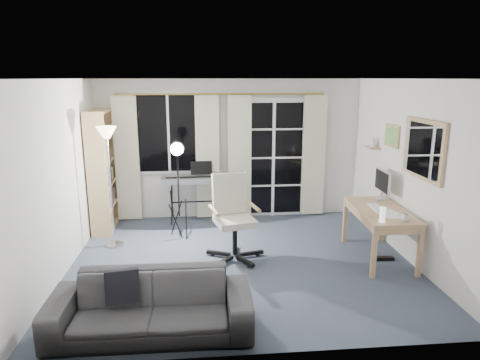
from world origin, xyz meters
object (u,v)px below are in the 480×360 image
torchiere_lamp (108,151)px  studio_light (177,160)px  monitor (383,182)px  bookshelf (100,174)px  mug (406,217)px  office_chair (232,209)px  keyboard_piano (202,180)px  sofa (150,296)px  desk (380,215)px

torchiere_lamp → studio_light: size_ratio=1.15×
torchiere_lamp → monitor: torchiere_lamp is taller
bookshelf → mug: 4.58m
bookshelf → torchiere_lamp: 0.97m
office_chair → mug: bearing=-32.4°
keyboard_piano → mug: (2.49, -2.24, 0.02)m
torchiere_lamp → monitor: bearing=-4.7°
mug → sofa: 3.19m
keyboard_piano → office_chair: (0.40, -1.48, -0.06)m
studio_light → keyboard_piano: bearing=63.3°
office_chair → mug: office_chair is taller
desk → mug: 0.53m
torchiere_lamp → keyboard_piano: 1.76m
office_chair → mug: (2.09, -0.76, 0.07)m
torchiere_lamp → desk: size_ratio=1.33×
studio_light → mug: 3.24m
studio_light → desk: 2.98m
mug → sofa: bearing=-161.5°
desk → mug: bearing=-76.2°
torchiere_lamp → mug: torchiere_lamp is taller
desk → sofa: sofa is taller
sofa → monitor: bearing=32.9°
desk → monitor: bearing=68.9°
keyboard_piano → studio_light: bearing=-116.7°
desk → sofa: size_ratio=0.68×
bookshelf → sofa: size_ratio=1.00×
bookshelf → torchiere_lamp: size_ratio=1.10×
office_chair → sofa: 2.02m
torchiere_lamp → sofa: bearing=-71.0°
desk → mug: size_ratio=11.62×
office_chair → mug: 2.22m
bookshelf → sofa: 3.28m
studio_light → sofa: studio_light is taller
keyboard_piano → monitor: 2.89m
studio_light → monitor: bearing=-11.9°
bookshelf → desk: (4.00, -1.53, -0.31)m
sofa → bookshelf: bearing=110.4°
mug → sofa: (-3.01, -1.01, -0.37)m
sofa → mug: bearing=19.2°
bookshelf → monitor: (4.20, -1.08, 0.04)m
torchiere_lamp → studio_light: bearing=12.4°
desk → monitor: size_ratio=2.64×
torchiere_lamp → mug: size_ratio=15.46×
office_chair → desk: office_chair is taller
keyboard_piano → studio_light: size_ratio=0.88×
keyboard_piano → desk: size_ratio=1.02×
keyboard_piano → office_chair: size_ratio=1.17×
monitor → keyboard_piano: bearing=156.0°
torchiere_lamp → bookshelf: bearing=112.2°
sofa → torchiere_lamp: bearing=109.6°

